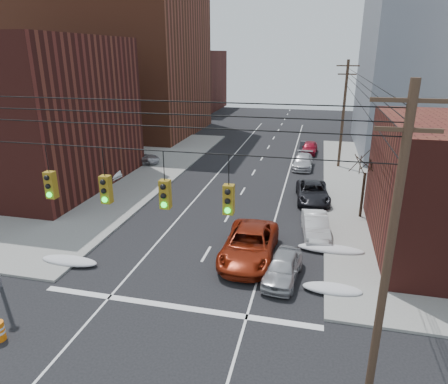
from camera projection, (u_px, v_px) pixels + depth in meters
The scene contains 23 objects.
sidewalk_nw at pixel (7, 163), 43.96m from camera, with size 40.00×40.00×0.15m, color gray.
building_brick_tall at pixel (112, 28), 57.66m from camera, with size 24.00×20.00×30.00m, color brown.
building_brick_near at pixel (1, 112), 36.16m from camera, with size 20.00×16.00×13.00m, color #4C1B16.
building_brick_far at pixel (167, 80), 84.96m from camera, with size 22.00×18.00×12.00m, color #4C1B16.
building_glass at pixel (430, 56), 68.80m from camera, with size 20.00×18.00×22.00m, color gray.
utility_pole_right at pixel (389, 252), 12.33m from camera, with size 2.20×0.28×11.00m.
utility_pole_far at pixel (343, 113), 40.81m from camera, with size 2.20×0.28×11.00m.
traffic_signals at pixel (135, 190), 13.67m from camera, with size 17.00×0.42×2.02m.
bare_tree at pixel (363, 189), 28.86m from camera, with size 2.09×2.20×4.93m.
snow_nw at pixel (69, 261), 23.13m from camera, with size 3.50×1.08×0.42m, color silver.
snow_ne at pixel (332, 289), 20.38m from camera, with size 3.00×1.08×0.42m, color silver.
snow_east_far at pixel (331, 249), 24.52m from camera, with size 4.00×1.08×0.42m, color silver.
red_pickup at pixel (249, 245), 23.56m from camera, with size 2.98×6.46×1.79m, color maroon.
parked_car_a at pixel (283, 268), 21.41m from camera, with size 1.70×4.22×1.44m, color #A3A3A7.
parked_car_b at pixel (315, 226), 26.54m from camera, with size 1.56×4.47×1.47m, color silver.
parked_car_c at pixel (313, 192), 32.76m from camera, with size 2.53×5.50×1.53m, color black.
parked_car_d at pixel (303, 161), 42.28m from camera, with size 2.02×4.96×1.44m, color #BBBBC0.
parked_car_e at pixel (309, 148), 48.37m from camera, with size 1.73×4.30×1.47m, color maroon.
parked_car_f at pixel (306, 147), 48.96m from camera, with size 1.35×3.88×1.28m, color black.
lot_car_a at pixel (96, 171), 38.06m from camera, with size 1.63×4.67×1.54m, color white.
lot_car_b at pixel (140, 158), 43.53m from camera, with size 2.03×4.40×1.22m, color #BBBBC0.
lot_car_c at pixel (43, 169), 38.94m from camera, with size 1.91×4.70×1.36m, color black.
lot_car_d at pixel (85, 159), 42.67m from camera, with size 1.60×3.98×1.36m, color #B8B8BD.
Camera 1 is at (6.05, -8.90, 11.63)m, focal length 32.00 mm.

